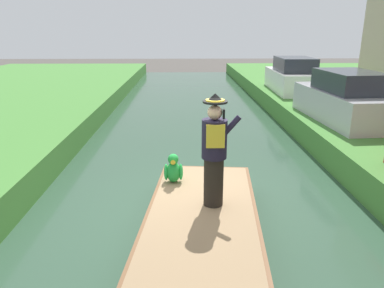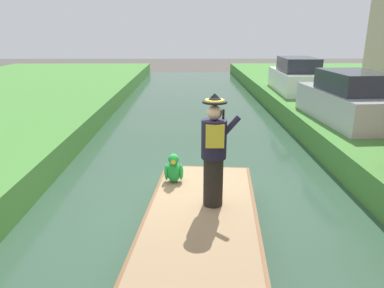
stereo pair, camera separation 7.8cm
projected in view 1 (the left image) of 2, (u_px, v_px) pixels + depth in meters
name	position (u px, v px, depth m)	size (l,w,h in m)	color
ground_plane	(199.00, 216.00, 7.05)	(80.00, 80.00, 0.00)	#4C4742
canal_water	(199.00, 213.00, 7.03)	(6.64, 48.00, 0.10)	#33513D
boat	(202.00, 228.00, 5.84)	(2.19, 4.35, 0.61)	brown
person_pirate	(214.00, 151.00, 5.69)	(0.61, 0.42, 1.85)	black
parrot_plush	(173.00, 170.00, 6.78)	(0.36, 0.34, 0.57)	green
parked_car_silver	(345.00, 100.00, 10.91)	(1.98, 4.11, 1.50)	#B7B7BC
parked_car_white	(293.00, 77.00, 16.15)	(1.81, 4.05, 1.50)	white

